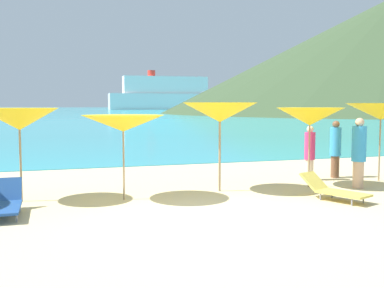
{
  "coord_description": "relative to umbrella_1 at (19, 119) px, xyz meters",
  "views": [
    {
      "loc": [
        -3.15,
        -8.71,
        2.24
      ],
      "look_at": [
        0.69,
        3.02,
        1.2
      ],
      "focal_mm": 43.57,
      "sensor_mm": 36.0,
      "label": 1
    }
  ],
  "objects": [
    {
      "name": "ground_plane",
      "position": [
        3.6,
        7.33,
        -2.06
      ],
      "size": [
        50.0,
        100.0,
        0.3
      ],
      "primitive_type": "cube",
      "color": "beige"
    },
    {
      "name": "ocean_water",
      "position": [
        3.6,
        225.22,
        -1.9
      ],
      "size": [
        650.0,
        440.0,
        0.02
      ],
      "primitive_type": "cube",
      "color": "#2DADBC",
      "rests_on": "ground_plane"
    },
    {
      "name": "umbrella_1",
      "position": [
        0.0,
        0.0,
        0.0
      ],
      "size": [
        1.88,
        1.88,
        2.17
      ],
      "color": "#9E7F59",
      "rests_on": "ground_plane"
    },
    {
      "name": "umbrella_2",
      "position": [
        2.3,
        -0.53,
        -0.11
      ],
      "size": [
        1.94,
        1.94,
        2.0
      ],
      "color": "#9E7F59",
      "rests_on": "ground_plane"
    },
    {
      "name": "umbrella_3",
      "position": [
        4.85,
        -0.23,
        0.13
      ],
      "size": [
        1.95,
        1.95,
        2.3
      ],
      "color": "#9E7F59",
      "rests_on": "ground_plane"
    },
    {
      "name": "umbrella_4",
      "position": [
        7.39,
        -0.41,
        0.01
      ],
      "size": [
        1.83,
        1.83,
        2.17
      ],
      "color": "#9E7F59",
      "rests_on": "ground_plane"
    },
    {
      "name": "umbrella_5",
      "position": [
        9.91,
        -0.17,
        0.13
      ],
      "size": [
        2.16,
        2.16,
        2.29
      ],
      "color": "#9E7F59",
      "rests_on": "ground_plane"
    },
    {
      "name": "lounge_chair_0",
      "position": [
        -0.27,
        -1.36,
        -1.65
      ],
      "size": [
        0.65,
        1.63,
        0.67
      ],
      "rotation": [
        0.0,
        0.0,
        -0.02
      ],
      "color": "#1E478C",
      "rests_on": "ground_plane"
    },
    {
      "name": "lounge_chair_4",
      "position": [
        6.97,
        -2.14,
        -1.66
      ],
      "size": [
        1.16,
        1.72,
        0.59
      ],
      "rotation": [
        0.0,
        0.0,
        0.4
      ],
      "color": "#D8BF4C",
      "rests_on": "ground_plane"
    },
    {
      "name": "beachgoer_0",
      "position": [
        8.05,
        0.6,
        -1.05
      ],
      "size": [
        0.31,
        0.31,
        1.62
      ],
      "rotation": [
        0.0,
        0.0,
        0.79
      ],
      "color": "beige",
      "rests_on": "ground_plane"
    },
    {
      "name": "beachgoer_1",
      "position": [
        9.07,
        0.78,
        -0.98
      ],
      "size": [
        0.34,
        0.34,
        1.76
      ],
      "rotation": [
        0.0,
        0.0,
        5.42
      ],
      "color": "brown",
      "rests_on": "ground_plane"
    },
    {
      "name": "beachgoer_2",
      "position": [
        8.58,
        -0.95,
        -0.91
      ],
      "size": [
        0.38,
        0.38,
        1.89
      ],
      "rotation": [
        0.0,
        0.0,
        2.07
      ],
      "color": "#DBAA84",
      "rests_on": "ground_plane"
    },
    {
      "name": "cruise_ship",
      "position": [
        61.62,
        219.63,
        5.48
      ],
      "size": [
        57.45,
        13.94,
        19.64
      ],
      "rotation": [
        0.0,
        0.0,
        -0.05
      ],
      "color": "white",
      "rests_on": "ocean_water"
    }
  ]
}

